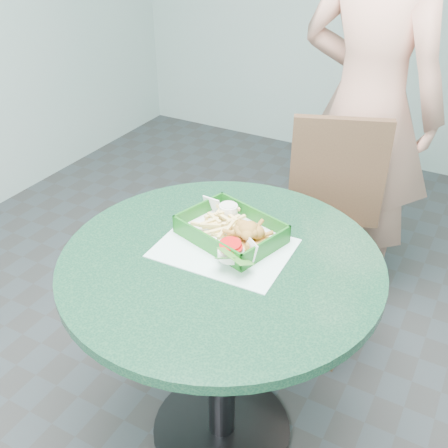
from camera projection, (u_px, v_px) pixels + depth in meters
The scene contains 10 objects.
floor at pixel (222, 429), 1.89m from camera, with size 4.00×5.00×0.02m, color #303335.
cafe_table at pixel (221, 308), 1.58m from camera, with size 0.92×0.92×0.75m.
dining_chair at pixel (325, 220), 2.09m from camera, with size 0.38×0.38×0.93m.
diner_person at pixel (373, 72), 2.09m from camera, with size 0.75×0.49×2.06m, color tan.
placemat at pixel (224, 254), 1.52m from camera, with size 0.37×0.28×0.00m, color silver.
food_basket at pixel (231, 238), 1.56m from camera, with size 0.28×0.21×0.06m.
crab_sandwich at pixel (252, 237), 1.51m from camera, with size 0.12×0.12×0.07m.
fries_pile at pixel (218, 229), 1.56m from camera, with size 0.11×0.12×0.05m, color #F6D778, non-canonical shape.
sauce_ramekin at pixel (221, 215), 1.61m from camera, with size 0.06×0.06×0.03m.
garnish_cup at pixel (244, 257), 1.44m from camera, with size 0.11×0.11×0.04m.
Camera 1 is at (0.58, -1.04, 1.64)m, focal length 42.00 mm.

